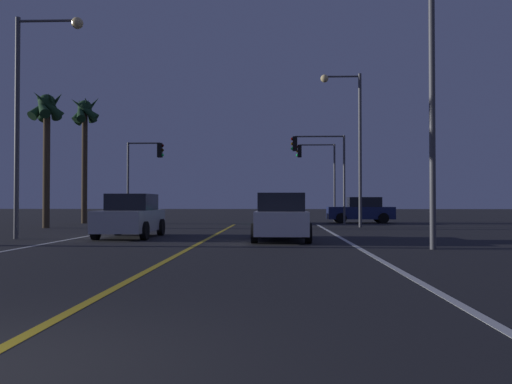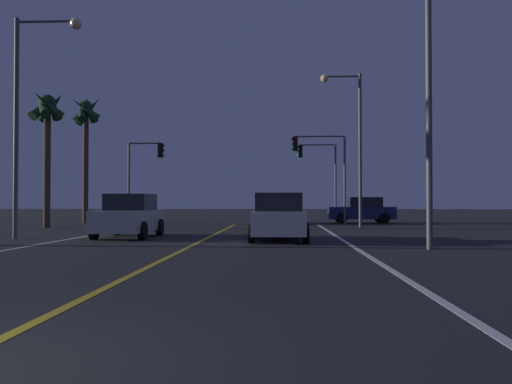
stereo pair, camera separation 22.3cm
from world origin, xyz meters
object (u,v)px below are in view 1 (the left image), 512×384
object	(u,v)px
car_crossing_side	(361,210)
traffic_light_near_right	(319,158)
car_oncoming	(131,216)
street_lamp_left_mid	(32,98)
street_lamp_right_near	(410,65)
street_lamp_right_far	(351,130)
palm_tree_left_far	(85,120)
car_ahead_far	(278,211)
palm_tree_left_mid	(47,116)
car_lead_same_lane	(281,218)
traffic_light_far_right	(316,164)
traffic_light_near_left	(145,164)

from	to	relation	value
car_crossing_side	traffic_light_near_right	xyz separation A→B (m)	(-2.98, -2.33, 3.27)
car_oncoming	street_lamp_left_mid	distance (m)	5.76
street_lamp_right_near	street_lamp_right_far	distance (m)	13.45
street_lamp_right_far	street_lamp_right_near	bearing A→B (deg)	89.40
street_lamp_right_near	street_lamp_right_far	bearing A→B (deg)	-90.60
street_lamp_left_mid	palm_tree_left_far	bearing A→B (deg)	103.02
car_crossing_side	street_lamp_right_far	distance (m)	7.68
car_ahead_far	car_crossing_side	bearing A→B (deg)	-74.83
car_crossing_side	palm_tree_left_mid	distance (m)	20.01
street_lamp_left_mid	street_lamp_right_far	distance (m)	16.41
car_crossing_side	car_oncoming	xyz separation A→B (m)	(-11.26, -14.73, 0.00)
car_lead_same_lane	street_lamp_right_far	size ratio (longest dim) A/B	0.51
traffic_light_far_right	street_lamp_right_near	world-z (taller)	street_lamp_right_near
car_lead_same_lane	palm_tree_left_mid	size ratio (longest dim) A/B	0.58
street_lamp_left_mid	car_crossing_side	bearing A→B (deg)	46.89
street_lamp_right_far	traffic_light_near_right	bearing A→B (deg)	-68.17
street_lamp_right_near	street_lamp_left_mid	bearing A→B (deg)	-16.03
car_lead_same_lane	traffic_light_far_right	size ratio (longest dim) A/B	0.77
car_ahead_far	palm_tree_left_far	size ratio (longest dim) A/B	0.51
traffic_light_far_right	street_lamp_right_far	world-z (taller)	street_lamp_right_far
car_lead_same_lane	traffic_light_near_left	xyz separation A→B (m)	(-8.42, 13.83, 2.96)
car_lead_same_lane	traffic_light_near_left	distance (m)	16.46
street_lamp_right_far	palm_tree_left_mid	xyz separation A→B (m)	(-16.33, -1.47, 0.63)
car_crossing_side	palm_tree_left_mid	xyz separation A→B (m)	(-17.82, -7.52, 5.13)
street_lamp_right_near	traffic_light_near_left	bearing A→B (deg)	-54.60
car_oncoming	traffic_light_near_right	bearing A→B (deg)	146.26
car_lead_same_lane	car_crossing_side	world-z (taller)	same
traffic_light_near_left	car_lead_same_lane	bearing A→B (deg)	-58.66
traffic_light_far_right	palm_tree_left_mid	world-z (taller)	palm_tree_left_mid
car_crossing_side	palm_tree_left_far	world-z (taller)	palm_tree_left_far
street_lamp_right_near	car_crossing_side	bearing A→B (deg)	-94.77
traffic_light_near_right	street_lamp_right_near	distance (m)	17.28
car_crossing_side	traffic_light_near_left	bearing A→B (deg)	9.56
traffic_light_near_left	traffic_light_far_right	bearing A→B (deg)	26.29
traffic_light_near_right	street_lamp_right_far	world-z (taller)	street_lamp_right_far
traffic_light_far_right	palm_tree_left_mid	distance (m)	18.61
car_oncoming	street_lamp_right_far	world-z (taller)	street_lamp_right_far
traffic_light_near_right	street_lamp_right_far	size ratio (longest dim) A/B	0.65
traffic_light_far_right	street_lamp_left_mid	bearing A→B (deg)	57.53
car_crossing_side	street_lamp_right_far	size ratio (longest dim) A/B	0.51
car_crossing_side	street_lamp_right_near	bearing A→B (deg)	85.23
traffic_light_far_right	palm_tree_left_mid	xyz separation A→B (m)	(-15.12, -10.69, 1.83)
car_ahead_far	street_lamp_right_near	bearing A→B (deg)	-167.81
traffic_light_near_right	street_lamp_right_far	bearing A→B (deg)	111.83
traffic_light_near_right	traffic_light_near_left	bearing A→B (deg)	0.00
street_lamp_right_near	palm_tree_left_far	world-z (taller)	street_lamp_right_near
street_lamp_right_near	palm_tree_left_mid	bearing A→B (deg)	-36.50
traffic_light_near_right	car_crossing_side	bearing A→B (deg)	-141.94
traffic_light_far_right	car_ahead_far	bearing A→B (deg)	58.88
street_lamp_right_far	palm_tree_left_far	distance (m)	17.26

